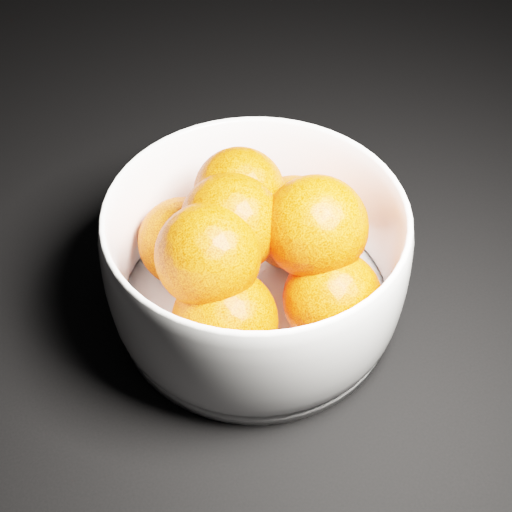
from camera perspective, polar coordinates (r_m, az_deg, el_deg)
name	(u,v)px	position (r m, az deg, el deg)	size (l,w,h in m)	color
bowl	(256,261)	(0.58, 0.00, -0.41)	(0.25, 0.25, 0.12)	white
orange_pile	(256,248)	(0.57, -0.03, 0.62)	(0.18, 0.18, 0.13)	#EB4209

